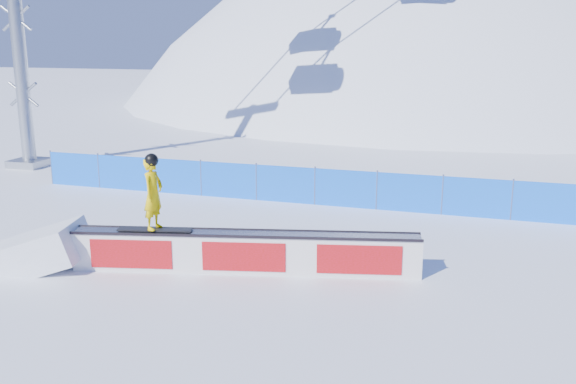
% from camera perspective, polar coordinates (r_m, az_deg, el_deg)
% --- Properties ---
extents(ground, '(160.00, 160.00, 0.00)m').
position_cam_1_polar(ground, '(16.34, 1.66, -5.24)').
color(ground, white).
rests_on(ground, ground).
extents(snow_hill, '(64.00, 64.00, 64.00)m').
position_cam_1_polar(snow_hill, '(61.61, 12.36, -8.89)').
color(snow_hill, silver).
rests_on(snow_hill, ground).
extents(safety_fence, '(22.05, 0.05, 1.30)m').
position_cam_1_polar(safety_fence, '(20.37, 5.12, 0.31)').
color(safety_fence, blue).
rests_on(safety_fence, ground).
extents(rail_box, '(7.90, 2.37, 0.96)m').
position_cam_1_polar(rail_box, '(14.80, -3.82, -5.36)').
color(rail_box, white).
rests_on(rail_box, ground).
extents(snow_ramp, '(2.68, 2.01, 1.50)m').
position_cam_1_polar(snow_ramp, '(16.39, -21.45, -6.15)').
color(snow_ramp, white).
rests_on(snow_ramp, ground).
extents(snowboarder, '(1.74, 0.69, 1.79)m').
position_cam_1_polar(snowboarder, '(14.85, -11.90, -0.08)').
color(snowboarder, black).
rests_on(snowboarder, rail_box).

